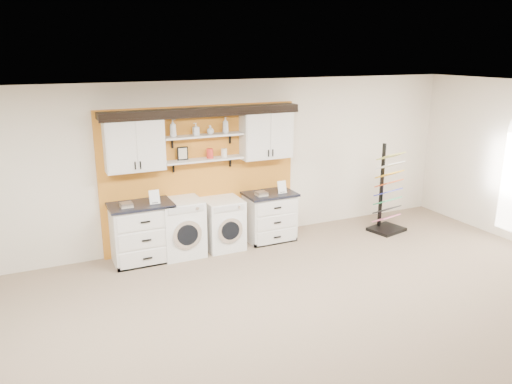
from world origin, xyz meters
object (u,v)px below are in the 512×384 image
washer (181,227)px  base_cabinet_left (142,233)px  dryer (223,223)px  sample_rack (387,204)px  base_cabinet_right (269,216)px

washer → base_cabinet_left: bearing=179.7°
dryer → base_cabinet_left: bearing=179.9°
sample_rack → dryer: bearing=157.4°
washer → sample_rack: bearing=-7.7°
sample_rack → base_cabinet_right: bearing=153.6°
base_cabinet_left → base_cabinet_right: bearing=0.0°
sample_rack → base_cabinet_left: bearing=160.3°
base_cabinet_right → sample_rack: size_ratio=0.54×
washer → sample_rack: size_ratio=0.58×
base_cabinet_right → sample_rack: (2.18, -0.52, 0.09)m
base_cabinet_left → washer: (0.64, -0.00, -0.01)m
washer → dryer: bearing=-0.0°
washer → sample_rack: (3.80, -0.51, 0.05)m
washer → dryer: size_ratio=1.10×
base_cabinet_right → dryer: size_ratio=1.03×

